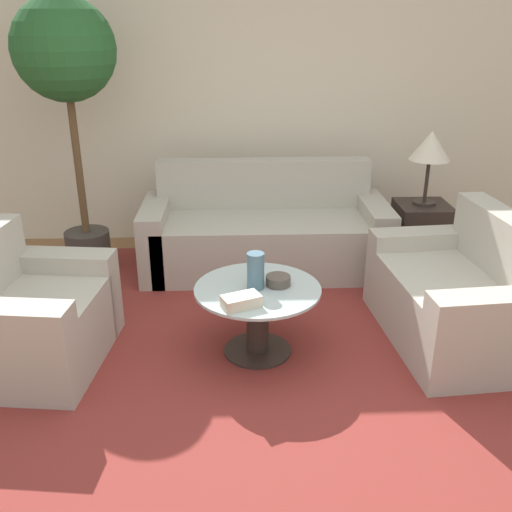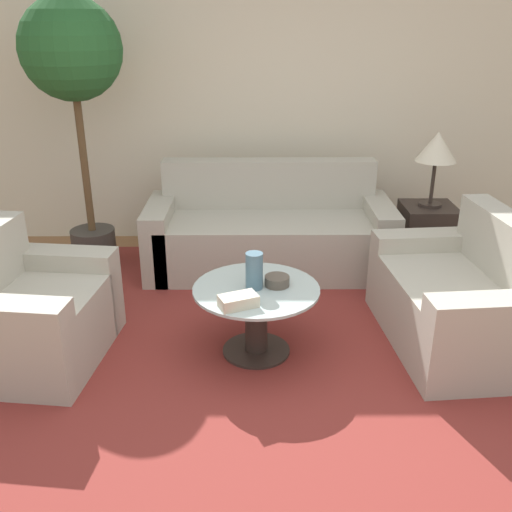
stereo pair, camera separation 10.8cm
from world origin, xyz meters
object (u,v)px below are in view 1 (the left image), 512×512
vase (256,271)px  bowl (278,281)px  sofa_main (265,234)px  coffee_table (258,311)px  book_stack (241,301)px  armchair (28,319)px  potted_plant (66,69)px  loveseat (461,299)px  table_lamp (431,148)px

vase → bowl: (0.14, 0.03, -0.08)m
sofa_main → bowl: size_ratio=13.12×
coffee_table → book_stack: (-0.10, -0.24, 0.19)m
vase → armchair: bearing=-178.3°
sofa_main → vase: sofa_main is taller
armchair → bowl: bearing=-80.5°
potted_plant → loveseat: bearing=-25.6°
potted_plant → vase: bearing=-46.1°
table_lamp → bowl: 1.90m
coffee_table → bowl: size_ratio=5.08×
coffee_table → armchair: bearing=-178.3°
vase → book_stack: (-0.09, -0.24, -0.08)m
bowl → book_stack: 0.36m
coffee_table → table_lamp: 2.07m
vase → bowl: size_ratio=1.49×
sofa_main → coffee_table: sofa_main is taller
sofa_main → coffee_table: size_ratio=2.58×
potted_plant → book_stack: potted_plant is taller
loveseat → bowl: (-1.19, -0.09, 0.19)m
armchair → coffee_table: armchair is taller
book_stack → bowl: bearing=26.8°
armchair → vase: 1.39m
table_lamp → coffee_table: bearing=-137.0°
sofa_main → potted_plant: size_ratio=0.94×
table_lamp → bowl: table_lamp is taller
coffee_table → table_lamp: size_ratio=1.29×
armchair → bowl: 1.51m
potted_plant → sofa_main: bearing=-1.7°
table_lamp → book_stack: (-1.52, -1.56, -0.52)m
coffee_table → bowl: bearing=14.8°
potted_plant → table_lamp: bearing=-1.7°
armchair → vase: size_ratio=4.50×
sofa_main → bowl: (0.01, -1.33, 0.19)m
loveseat → vase: loveseat is taller
armchair → potted_plant: (0.01, 1.45, 1.31)m
sofa_main → book_stack: (-0.22, -1.60, 0.20)m
loveseat → potted_plant: bearing=-120.6°
bowl → book_stack: bearing=-129.7°
vase → coffee_table: bearing=3.2°
coffee_table → potted_plant: potted_plant is taller
sofa_main → potted_plant: bearing=178.3°
loveseat → potted_plant: 3.24m
armchair → sofa_main: bearing=-40.1°
coffee_table → potted_plant: 2.35m
sofa_main → armchair: sofa_main is taller
sofa_main → bowl: sofa_main is taller
coffee_table → bowl: (0.13, 0.03, 0.19)m
sofa_main → vase: bearing=-95.4°
vase → potted_plant: bearing=133.9°
sofa_main → bowl: 1.34m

